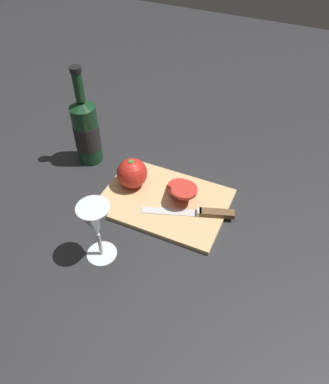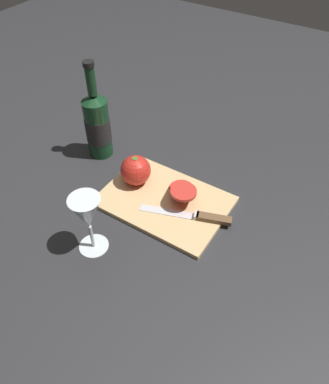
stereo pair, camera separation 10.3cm
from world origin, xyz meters
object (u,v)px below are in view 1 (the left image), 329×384
object	(u,v)px
whole_tomato	(132,173)
tomato_slice_stack_near	(182,189)
knife	(207,213)
wine_glass	(96,223)
wine_bottle	(86,131)

from	to	relation	value
whole_tomato	tomato_slice_stack_near	xyz separation A→B (m)	(0.15, 0.02, -0.02)
knife	wine_glass	bearing A→B (deg)	29.14
wine_bottle	wine_glass	distance (m)	0.38
knife	tomato_slice_stack_near	distance (m)	0.10
wine_glass	tomato_slice_stack_near	xyz separation A→B (m)	(0.11, 0.26, -0.08)
wine_bottle	knife	size ratio (longest dim) A/B	1.28
whole_tomato	knife	size ratio (longest dim) A/B	0.36
whole_tomato	tomato_slice_stack_near	distance (m)	0.15
tomato_slice_stack_near	whole_tomato	bearing A→B (deg)	-174.11
wine_glass	whole_tomato	world-z (taller)	wine_glass
wine_glass	tomato_slice_stack_near	distance (m)	0.29
wine_bottle	wine_glass	size ratio (longest dim) A/B	1.82
wine_glass	knife	world-z (taller)	wine_glass
wine_glass	tomato_slice_stack_near	world-z (taller)	wine_glass
whole_tomato	knife	xyz separation A→B (m)	(0.24, -0.02, -0.04)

